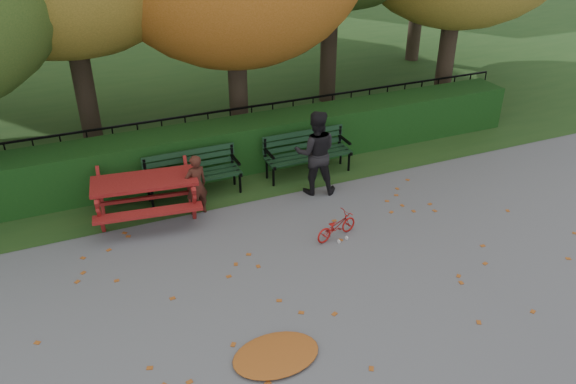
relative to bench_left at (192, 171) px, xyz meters
name	(u,v)px	position (x,y,z in m)	size (l,w,h in m)	color
ground	(344,289)	(1.30, -3.70, -0.52)	(90.00, 90.00, 0.00)	slate
grass_strip	(154,55)	(1.30, 10.30, -0.51)	(90.00, 90.00, 0.00)	#1C3B16
hedge	(243,145)	(1.30, 0.80, -0.02)	(13.00, 0.90, 1.00)	black
iron_fence	(231,130)	(1.30, 1.60, 0.02)	(14.00, 0.04, 1.02)	black
bench_left	(192,171)	(0.00, 0.00, 0.00)	(1.80, 0.57, 0.88)	black
bench_right	(307,150)	(2.40, 0.00, 0.00)	(1.80, 0.57, 0.88)	black
picnic_table	(145,188)	(-0.98, -0.50, 0.09)	(1.99, 1.68, 0.89)	#6A090B
leaf_pile	(276,355)	(-0.15, -4.58, -0.48)	(1.15, 0.79, 0.08)	brown
leaf_scatter	(334,277)	(1.30, -3.40, -0.51)	(9.00, 5.70, 0.01)	brown
child	(196,185)	(-0.11, -0.71, 0.06)	(0.43, 0.28, 1.17)	#3D1B13
adult	(316,153)	(2.21, -0.80, 0.32)	(0.81, 0.63, 1.67)	black
bicycle	(336,226)	(1.84, -2.41, -0.30)	(0.29, 0.84, 0.44)	#A8120F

